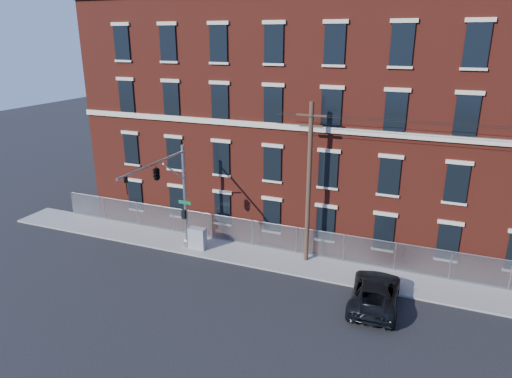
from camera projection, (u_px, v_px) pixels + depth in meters
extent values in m
plane|color=black|center=(242.00, 299.00, 24.96)|extent=(140.00, 140.00, 0.00)
cube|color=gray|center=(479.00, 297.00, 25.07)|extent=(65.00, 3.00, 0.12)
cube|color=#5E1C12|center=(490.00, 125.00, 30.47)|extent=(55.00, 14.00, 16.00)
cube|color=beige|center=(501.00, 143.00, 24.15)|extent=(55.00, 0.18, 0.35)
cube|color=black|center=(135.00, 195.00, 34.58)|extent=(1.20, 0.10, 2.20)
cube|color=black|center=(131.00, 149.00, 33.44)|extent=(1.20, 0.10, 2.20)
cube|color=black|center=(127.00, 97.00, 32.23)|extent=(1.20, 0.10, 2.20)
cube|color=black|center=(122.00, 43.00, 31.09)|extent=(1.20, 0.10, 2.20)
cube|color=black|center=(177.00, 202.00, 33.27)|extent=(1.20, 0.10, 2.20)
cube|color=black|center=(174.00, 154.00, 32.13)|extent=(1.20, 0.10, 2.20)
cube|color=black|center=(171.00, 99.00, 30.93)|extent=(1.20, 0.10, 2.20)
cube|color=black|center=(168.00, 43.00, 29.78)|extent=(1.20, 0.10, 2.20)
cube|color=black|center=(223.00, 208.00, 31.97)|extent=(1.20, 0.10, 2.20)
cube|color=black|center=(221.00, 159.00, 30.83)|extent=(1.20, 0.10, 2.20)
cube|color=black|center=(220.00, 102.00, 29.62)|extent=(1.20, 0.10, 2.20)
cube|color=black|center=(218.00, 44.00, 28.48)|extent=(1.20, 0.10, 2.20)
cube|color=black|center=(272.00, 216.00, 30.66)|extent=(1.20, 0.10, 2.20)
cube|color=black|center=(272.00, 164.00, 29.52)|extent=(1.20, 0.10, 2.20)
cube|color=black|center=(273.00, 105.00, 28.32)|extent=(1.20, 0.10, 2.20)
cube|color=black|center=(274.00, 44.00, 27.18)|extent=(1.20, 0.10, 2.20)
cube|color=black|center=(325.00, 224.00, 29.36)|extent=(1.20, 0.10, 2.20)
cube|color=black|center=(328.00, 170.00, 28.22)|extent=(1.20, 0.10, 2.20)
cube|color=black|center=(331.00, 108.00, 27.01)|extent=(1.20, 0.10, 2.20)
cube|color=black|center=(335.00, 44.00, 25.87)|extent=(1.20, 0.10, 2.20)
cube|color=black|center=(384.00, 232.00, 28.05)|extent=(1.20, 0.10, 2.20)
cube|color=black|center=(389.00, 176.00, 26.91)|extent=(1.20, 0.10, 2.20)
cube|color=black|center=(395.00, 112.00, 25.71)|extent=(1.20, 0.10, 2.20)
cube|color=black|center=(402.00, 45.00, 24.57)|extent=(1.20, 0.10, 2.20)
cube|color=black|center=(448.00, 242.00, 26.75)|extent=(1.20, 0.10, 2.20)
cube|color=black|center=(457.00, 183.00, 25.61)|extent=(1.20, 0.10, 2.20)
cube|color=black|center=(466.00, 116.00, 24.40)|extent=(1.20, 0.10, 2.20)
cube|color=black|center=(477.00, 45.00, 23.26)|extent=(1.20, 0.10, 2.20)
cube|color=#A5A8AD|center=(480.00, 271.00, 25.91)|extent=(59.00, 0.02, 1.80)
cylinder|color=#9EA0A5|center=(482.00, 256.00, 25.62)|extent=(59.00, 0.04, 0.04)
cylinder|color=#9EA0A5|center=(73.00, 203.00, 36.40)|extent=(0.06, 0.06, 1.85)
cylinder|color=#9EA0A5|center=(104.00, 208.00, 35.30)|extent=(0.06, 0.06, 1.85)
cylinder|color=#9EA0A5|center=(138.00, 214.00, 34.19)|extent=(0.06, 0.06, 1.85)
cylinder|color=#9EA0A5|center=(173.00, 220.00, 33.09)|extent=(0.06, 0.06, 1.85)
cylinder|color=#9EA0A5|center=(212.00, 226.00, 31.99)|extent=(0.06, 0.06, 1.85)
cylinder|color=#9EA0A5|center=(252.00, 233.00, 30.88)|extent=(0.06, 0.06, 1.85)
cylinder|color=#9EA0A5|center=(296.00, 240.00, 29.78)|extent=(0.06, 0.06, 1.85)
cylinder|color=#9EA0A5|center=(344.00, 248.00, 28.67)|extent=(0.06, 0.06, 1.85)
cylinder|color=#9EA0A5|center=(395.00, 256.00, 27.57)|extent=(0.06, 0.06, 1.85)
cylinder|color=#9EA0A5|center=(450.00, 266.00, 26.46)|extent=(0.06, 0.06, 1.85)
cylinder|color=#9EA0A5|center=(511.00, 276.00, 25.36)|extent=(0.06, 0.06, 1.85)
cylinder|color=#9EA0A5|center=(185.00, 197.00, 29.91)|extent=(0.22, 0.22, 7.00)
cylinder|color=#9EA0A5|center=(187.00, 243.00, 30.95)|extent=(0.50, 0.50, 0.40)
cylinder|color=#9EA0A5|center=(153.00, 164.00, 26.07)|extent=(0.14, 6.50, 0.14)
cylinder|color=#9EA0A5|center=(173.00, 171.00, 28.19)|extent=(0.08, 2.18, 1.56)
cube|color=#0C592D|center=(185.00, 203.00, 29.85)|extent=(0.90, 0.03, 0.22)
cube|color=black|center=(184.00, 214.00, 30.04)|extent=(0.25, 0.25, 0.60)
imported|color=black|center=(126.00, 186.00, 24.00)|extent=(0.16, 0.20, 1.00)
imported|color=black|center=(156.00, 172.00, 26.46)|extent=(0.53, 2.48, 1.00)
cylinder|color=#452E22|center=(309.00, 185.00, 27.55)|extent=(0.28, 0.28, 10.00)
cube|color=#452E22|center=(311.00, 115.00, 26.22)|extent=(1.80, 0.12, 0.12)
cube|color=#452E22|center=(311.00, 126.00, 26.41)|extent=(1.40, 0.12, 0.12)
imported|color=black|center=(375.00, 292.00, 24.25)|extent=(2.68, 5.39, 1.47)
cube|color=gray|center=(197.00, 238.00, 30.47)|extent=(1.16, 0.58, 1.45)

